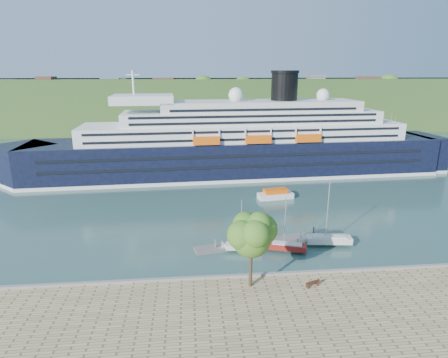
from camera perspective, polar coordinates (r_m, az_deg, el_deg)
ground at (r=52.49m, az=5.77°, el=-15.23°), size 400.00×400.00×0.00m
far_hillside at (r=189.78m, az=-2.69°, el=11.41°), size 400.00×50.00×24.00m
quay_coping at (r=51.74m, az=5.85°, el=-14.26°), size 220.00×0.50×0.30m
cruise_ship at (r=100.36m, az=1.79°, el=8.36°), size 123.82×23.65×27.65m
park_bench at (r=50.22m, az=13.30°, el=-15.09°), size 1.92×1.28×1.14m
promenade_tree at (r=46.90m, az=4.14°, el=-10.30°), size 6.52×6.52×10.80m
floating_pontoon at (r=62.19m, az=4.58°, el=-9.71°), size 19.74×6.27×0.44m
sailboat_white_near at (r=58.35m, az=3.09°, el=-7.33°), size 6.47×2.58×8.13m
sailboat_red at (r=58.81m, az=9.70°, el=-7.11°), size 6.89×3.78×8.58m
sailboat_white_far at (r=62.08m, az=15.95°, el=-5.42°), size 8.16×3.19×10.26m
tender_launch at (r=83.96m, az=7.85°, el=-2.23°), size 8.21×3.77×2.19m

